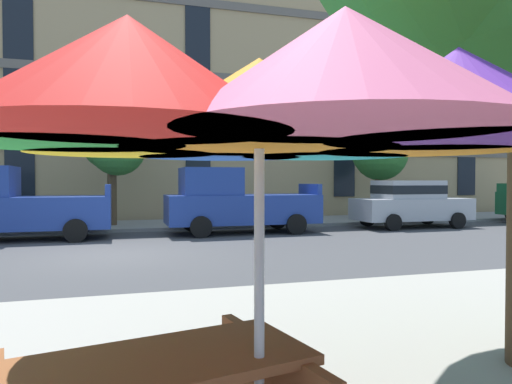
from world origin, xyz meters
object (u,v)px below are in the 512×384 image
at_px(street_tree_right, 379,150).
at_px(patio_umbrella, 259,109).
at_px(pickup_blue_midblock, 236,203).
at_px(sedan_silver, 410,202).
at_px(street_tree_middle, 112,145).
at_px(pickup_blue, 12,206).

height_order(street_tree_right, patio_umbrella, street_tree_right).
distance_m(pickup_blue_midblock, street_tree_right, 8.04).
relative_size(pickup_blue_midblock, sedan_silver, 1.16).
xyz_separation_m(sedan_silver, street_tree_middle, (-10.81, 2.78, 2.16)).
distance_m(pickup_blue_midblock, street_tree_middle, 5.29).
height_order(street_tree_middle, patio_umbrella, street_tree_middle).
bearing_deg(street_tree_middle, pickup_blue_midblock, -34.84).
distance_m(pickup_blue, street_tree_right, 14.45).
bearing_deg(pickup_blue_midblock, pickup_blue, 180.00).
xyz_separation_m(pickup_blue_midblock, street_tree_right, (7.21, 2.89, 2.09)).
bearing_deg(street_tree_middle, sedan_silver, -14.41).
relative_size(street_tree_middle, street_tree_right, 0.99).
distance_m(street_tree_right, patio_umbrella, 18.68).
bearing_deg(street_tree_right, street_tree_middle, -179.43).
xyz_separation_m(street_tree_middle, patio_umbrella, (0.95, -15.48, -0.92)).
distance_m(pickup_blue_midblock, sedan_silver, 6.82).
height_order(pickup_blue, street_tree_right, street_tree_right).
relative_size(pickup_blue_midblock, patio_umbrella, 1.54).
bearing_deg(pickup_blue_midblock, street_tree_right, 21.84).
bearing_deg(street_tree_right, pickup_blue, -168.35).
relative_size(pickup_blue, patio_umbrella, 1.54).
distance_m(street_tree_middle, street_tree_right, 11.20).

